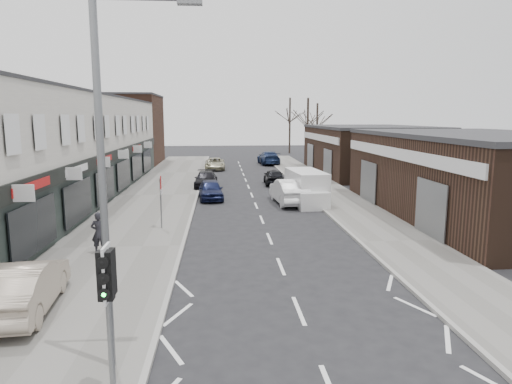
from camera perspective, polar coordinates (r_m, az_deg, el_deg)
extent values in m
plane|color=black|center=(12.07, 7.05, -18.34)|extent=(160.00, 160.00, 0.00)
cube|color=slate|center=(33.23, -12.22, -0.43)|extent=(5.50, 64.00, 0.12)
cube|color=slate|center=(33.88, 9.22, -0.15)|extent=(3.50, 64.00, 0.12)
cube|color=silver|center=(32.07, -25.12, 4.83)|extent=(8.00, 41.00, 7.10)
cube|color=#41271C|center=(56.61, -16.08, 7.40)|extent=(8.00, 10.00, 8.00)
cube|color=#332117|center=(28.74, 26.41, 1.71)|extent=(10.00, 18.00, 4.50)
cube|color=#332117|center=(46.95, 13.89, 5.02)|extent=(10.00, 16.00, 4.50)
cylinder|color=slate|center=(9.59, -17.80, -15.60)|extent=(0.12, 0.12, 3.00)
cube|color=silver|center=(9.21, -18.13, -9.65)|extent=(0.05, 0.55, 1.10)
cube|color=black|center=(9.10, -18.31, -9.89)|extent=(0.28, 0.22, 0.95)
sphere|color=#0CE533|center=(9.09, -18.39, -11.93)|extent=(0.18, 0.18, 0.18)
cube|color=black|center=(9.32, -17.96, -9.41)|extent=(0.26, 0.20, 0.90)
cylinder|color=slate|center=(10.08, -18.62, 0.44)|extent=(0.16, 0.16, 8.00)
cube|color=slate|center=(9.94, -8.29, 22.50)|extent=(0.50, 0.22, 0.12)
cylinder|color=slate|center=(23.04, -11.80, -1.40)|extent=(0.07, 0.07, 2.50)
cube|color=white|center=(22.93, -11.73, 0.08)|extent=(0.04, 0.45, 0.25)
cube|color=white|center=(30.34, 6.28, 0.70)|extent=(2.27, 4.74, 2.10)
cube|color=white|center=(27.81, 7.29, -1.17)|extent=(1.91, 0.95, 1.10)
cylinder|color=black|center=(28.74, 5.17, -1.18)|extent=(0.22, 0.70, 0.70)
cylinder|color=black|center=(29.08, 8.50, -1.13)|extent=(0.22, 0.70, 0.70)
cylinder|color=black|center=(31.87, 4.21, -0.13)|extent=(0.22, 0.70, 0.70)
cylinder|color=black|center=(32.17, 7.22, -0.09)|extent=(0.22, 0.70, 0.70)
imported|color=#A39482|center=(14.74, -27.04, -10.47)|extent=(1.96, 4.57, 1.46)
imported|color=black|center=(19.50, -19.04, -4.85)|extent=(0.63, 0.42, 1.72)
imported|color=#121738|center=(31.37, -5.68, 0.29)|extent=(1.87, 4.02, 1.33)
imported|color=black|center=(36.61, -6.26, 1.53)|extent=(1.80, 4.41, 1.28)
imported|color=#A9A487|center=(49.12, -5.17, 3.53)|extent=(2.13, 4.53, 1.25)
imported|color=silver|center=(29.76, 4.15, 0.11)|extent=(2.10, 5.08, 1.63)
imported|color=black|center=(38.05, 2.26, 1.92)|extent=(1.69, 3.96, 1.33)
imported|color=#162345|center=(54.53, 1.59, 4.31)|extent=(2.46, 5.50, 1.57)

